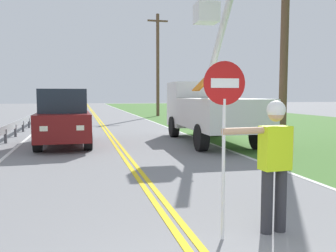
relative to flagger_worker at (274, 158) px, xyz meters
The scene contains 12 objects.
grass_verge_right 20.67m from the flagger_worker, 59.83° to the left, with size 16.00×110.00×0.01m, color #477533.
centerline_yellow_left 17.93m from the flagger_worker, 94.21° to the left, with size 0.11×110.00×0.01m, color yellow.
centerline_yellow_right 17.92m from the flagger_worker, 93.64° to the left, with size 0.11×110.00×0.01m, color yellow.
edge_line_right 18.04m from the flagger_worker, 82.42° to the left, with size 0.12×110.00×0.01m, color silver.
edge_line_left 18.52m from the flagger_worker, 105.12° to the left, with size 0.12×110.00×0.01m, color silver.
flagger_worker is the anchor object (origin of this frame).
stop_sign_paddle 1.02m from the flagger_worker, behind, with size 0.56×0.04×2.33m.
utility_bucket_truck 10.00m from the flagger_worker, 75.45° to the left, with size 2.87×6.88×5.61m.
oncoming_suv_nearest 10.21m from the flagger_worker, 108.07° to the left, with size 2.00×4.64×2.10m.
utility_pole_near 8.99m from the flagger_worker, 58.39° to the left, with size 1.80×0.28×8.10m.
utility_pole_mid 28.00m from the flagger_worker, 81.29° to the left, with size 1.80×0.28×8.93m.
guardrail_left_shoulder 13.18m from the flagger_worker, 114.32° to the left, with size 0.10×32.00×0.71m.
Camera 1 is at (-1.34, -2.30, 1.91)m, focal length 39.10 mm.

